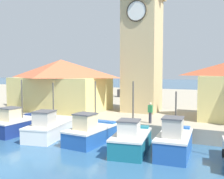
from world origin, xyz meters
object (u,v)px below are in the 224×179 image
clock_tower (142,35)px  port_crane_near (127,42)px  fishing_boat_mid_left (17,124)px  fishing_boat_right_outer (174,142)px  fishing_boat_center (50,128)px  warehouse_left (61,84)px  fishing_boat_right_inner (131,140)px  fishing_boat_mid_right (91,133)px  dock_worker_near_tower (150,112)px

clock_tower → port_crane_near: port_crane_near is taller
fishing_boat_mid_left → fishing_boat_right_outer: (12.84, -0.30, 0.07)m
fishing_boat_mid_left → fishing_boat_center: bearing=0.3°
fishing_boat_mid_left → warehouse_left: size_ratio=0.46×
warehouse_left → port_crane_near: 16.76m
port_crane_near → fishing_boat_right_outer: bearing=-62.3°
port_crane_near → fishing_boat_mid_left: bearing=-92.5°
clock_tower → port_crane_near: 14.94m
fishing_boat_right_outer → warehouse_left: (-13.12, 6.91, 2.93)m
fishing_boat_mid_left → clock_tower: (7.77, 9.00, 7.89)m
port_crane_near → clock_tower: bearing=-62.9°
fishing_boat_right_inner → fishing_boat_right_outer: (2.59, 0.52, 0.08)m
fishing_boat_center → fishing_boat_mid_right: bearing=-0.3°
fishing_boat_center → warehouse_left: bearing=118.3°
fishing_boat_right_outer → clock_tower: clock_tower is taller
port_crane_near → dock_worker_near_tower: bearing=-63.8°
fishing_boat_right_inner → port_crane_near: bearing=111.9°
fishing_boat_right_inner → dock_worker_near_tower: bearing=89.7°
fishing_boat_mid_left → fishing_boat_right_inner: 10.29m
clock_tower → dock_worker_near_tower: size_ratio=9.86×
fishing_boat_right_inner → fishing_boat_mid_right: bearing=166.3°
fishing_boat_right_outer → warehouse_left: warehouse_left is taller
dock_worker_near_tower → fishing_boat_center: bearing=-154.4°
fishing_boat_mid_right → warehouse_left: 10.21m
fishing_boat_right_inner → clock_tower: bearing=104.2°
fishing_boat_center → fishing_boat_right_inner: fishing_boat_right_inner is taller
fishing_boat_center → port_crane_near: port_crane_near is taller
fishing_boat_center → fishing_boat_right_inner: size_ratio=1.17×
fishing_boat_mid_left → port_crane_near: bearing=87.5°
fishing_boat_mid_right → fishing_boat_right_inner: (3.35, -0.82, 0.01)m
fishing_boat_center → fishing_boat_right_inner: (6.99, -0.84, 0.02)m
warehouse_left → fishing_boat_mid_left: bearing=-87.6°
dock_worker_near_tower → fishing_boat_mid_right: bearing=-135.0°
fishing_boat_center → warehouse_left: warehouse_left is taller
fishing_boat_mid_left → port_crane_near: size_ratio=0.21×
fishing_boat_center → clock_tower: clock_tower is taller
fishing_boat_mid_right → clock_tower: clock_tower is taller
fishing_boat_right_inner → warehouse_left: warehouse_left is taller
warehouse_left → port_crane_near: port_crane_near is taller
fishing_boat_mid_left → fishing_boat_mid_right: size_ratio=0.98×
fishing_boat_right_inner → fishing_boat_right_outer: bearing=11.3°
fishing_boat_mid_right → warehouse_left: size_ratio=0.46×
warehouse_left → fishing_boat_center: bearing=-61.7°
fishing_boat_mid_right → fishing_boat_center: bearing=179.7°
fishing_boat_right_outer → warehouse_left: 15.11m
fishing_boat_center → dock_worker_near_tower: (7.01, 3.35, 1.19)m
fishing_boat_mid_right → warehouse_left: warehouse_left is taller
port_crane_near → fishing_boat_center: bearing=-84.1°
fishing_boat_right_outer → fishing_boat_right_inner: bearing=-168.7°
fishing_boat_mid_right → dock_worker_near_tower: size_ratio=2.77×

